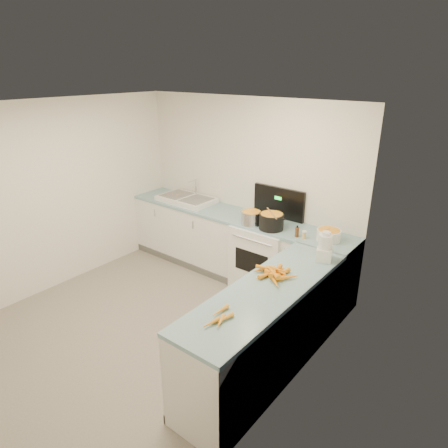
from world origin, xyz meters
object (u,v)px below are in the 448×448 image
Objects in this scene: sink at (187,199)px; stove at (265,255)px; mixing_bowl at (329,235)px; spice_jar at (304,235)px; extract_bottle at (297,232)px; food_processor at (325,248)px; black_pot at (271,222)px; steel_pot at (251,219)px.

stove is at bearing -0.62° from sink.
mixing_bowl reaches higher than spice_jar.
stove reaches higher than extract_bottle.
sink is at bearing 179.38° from stove.
mixing_bowl is at bearing 109.66° from food_processor.
mixing_bowl is 3.55× the size of spice_jar.
stove is 0.59m from black_pot.
black_pot is 0.47m from spice_jar.
sink is at bearing 175.22° from extract_bottle.
extract_bottle reaches higher than spice_jar.
mixing_bowl is at bearing 27.18° from spice_jar.
stove is 5.09× the size of steel_pot.
food_processor reaches higher than black_pot.
steel_pot is at bearing -7.28° from sink.
sink reaches higher than black_pot.
steel_pot is (1.31, -0.17, 0.04)m from sink.
spice_jar is at bearing -152.82° from mixing_bowl.
stove reaches higher than mixing_bowl.
spice_jar is 0.58m from food_processor.
spice_jar is at bearing -1.68° from black_pot.
food_processor reaches higher than spice_jar.
sink is at bearing 174.84° from black_pot.
spice_jar is at bearing -4.37° from sink.
sink is 1.61m from black_pot.
sink is 2.32m from mixing_bowl.
stove is 1.02m from mixing_bowl.
extract_bottle is 0.65m from food_processor.
spice_jar is at bearing 4.28° from extract_bottle.
extract_bottle is at bearing -158.48° from mixing_bowl.
steel_pot is at bearing 162.93° from food_processor.
sink reaches higher than spice_jar.
extract_bottle is at bearing -175.72° from spice_jar.
steel_pot is at bearing -179.33° from spice_jar.
stove is 0.76m from extract_bottle.
extract_bottle is at bearing -4.78° from sink.
mixing_bowl is (0.72, 0.12, -0.03)m from black_pot.
black_pot is 3.87× the size of spice_jar.
extract_bottle is (-0.34, -0.14, -0.01)m from mixing_bowl.
sink is (-1.45, 0.02, 0.50)m from stove.
food_processor is (1.19, -0.37, 0.06)m from steel_pot.
stove is 11.51× the size of extract_bottle.
black_pot reaches higher than steel_pot.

